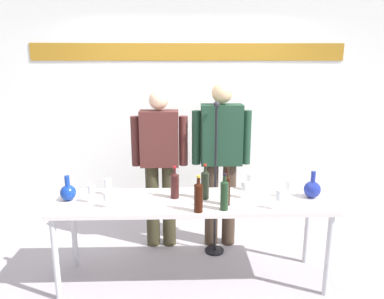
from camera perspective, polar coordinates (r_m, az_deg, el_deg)
name	(u,v)px	position (r m, az deg, el deg)	size (l,w,h in m)	color
ground_plane	(192,279)	(3.55, 0.08, -19.62)	(10.00, 10.00, 0.00)	#A59EA5
back_wall	(189,98)	(4.52, -0.53, 8.04)	(5.30, 0.11, 3.00)	white
display_table	(193,207)	(3.21, 0.08, -8.93)	(2.37, 0.62, 0.78)	silver
decanter_blue_left	(68,192)	(3.33, -18.86, -6.32)	(0.14, 0.14, 0.22)	#13369A
decanter_blue_right	(312,189)	(3.38, 18.33, -5.89)	(0.15, 0.15, 0.24)	navy
presenter_left	(160,160)	(3.78, -5.06, -1.70)	(0.58, 0.22, 1.67)	#37321F
presenter_right	(221,155)	(3.78, 4.58, -0.82)	(0.61, 0.22, 1.75)	#3E2F23
wine_bottle_0	(198,196)	(2.90, 1.01, -7.28)	(0.07, 0.07, 0.30)	black
wine_bottle_1	(224,194)	(2.94, 5.10, -6.94)	(0.07, 0.07, 0.31)	#19321A
wine_bottle_2	(226,189)	(3.05, 5.42, -6.15)	(0.06, 0.06, 0.34)	black
wine_bottle_3	(205,184)	(3.17, 2.06, -5.39)	(0.07, 0.07, 0.31)	black
wine_bottle_4	(175,184)	(3.19, -2.73, -5.47)	(0.08, 0.08, 0.29)	#361414
wine_glass_left_0	(107,197)	(3.07, -13.19, -7.24)	(0.06, 0.06, 0.13)	white
wine_glass_left_1	(108,183)	(3.35, -13.06, -5.18)	(0.07, 0.07, 0.15)	white
wine_glass_left_2	(91,190)	(3.20, -15.50, -6.16)	(0.06, 0.06, 0.16)	white
wine_glass_right_0	(279,196)	(3.03, 13.51, -7.04)	(0.06, 0.06, 0.17)	white
wine_glass_right_1	(251,179)	(3.42, 9.26, -4.59)	(0.07, 0.07, 0.16)	white
wine_glass_right_2	(289,186)	(3.31, 15.04, -5.51)	(0.06, 0.06, 0.15)	white
wine_glass_right_3	(245,187)	(3.22, 8.38, -5.77)	(0.07, 0.07, 0.15)	white
microphone_stand	(215,204)	(3.75, 3.63, -8.54)	(0.20, 0.20, 1.58)	black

